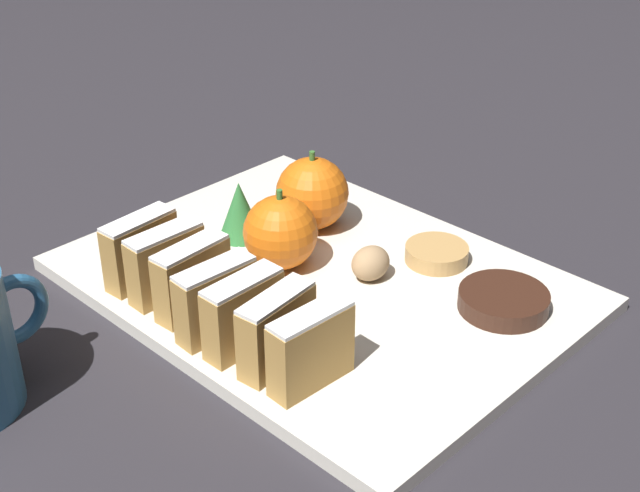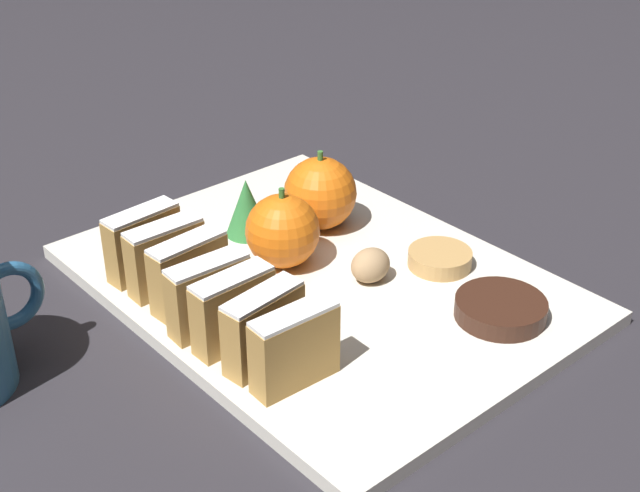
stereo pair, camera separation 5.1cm
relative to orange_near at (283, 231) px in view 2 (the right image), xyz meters
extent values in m
plane|color=#28262B|center=(0.01, -0.04, -0.04)|extent=(6.00, 6.00, 0.00)
cube|color=silver|center=(0.01, -0.04, -0.04)|extent=(0.30, 0.40, 0.01)
cube|color=#B28442|center=(-0.10, -0.13, 0.00)|extent=(0.07, 0.02, 0.06)
cube|color=white|center=(-0.10, -0.13, 0.03)|extent=(0.06, 0.02, 0.00)
cube|color=#B28442|center=(-0.10, -0.10, 0.00)|extent=(0.07, 0.03, 0.06)
cube|color=white|center=(-0.10, -0.10, 0.03)|extent=(0.07, 0.03, 0.00)
cube|color=#B28442|center=(-0.10, -0.07, 0.00)|extent=(0.06, 0.02, 0.06)
cube|color=white|center=(-0.10, -0.07, 0.03)|extent=(0.06, 0.02, 0.00)
cube|color=#B28442|center=(-0.10, -0.03, 0.00)|extent=(0.07, 0.02, 0.06)
cube|color=white|center=(-0.10, -0.03, 0.03)|extent=(0.06, 0.02, 0.00)
cube|color=#B28442|center=(-0.10, 0.00, 0.00)|extent=(0.07, 0.02, 0.06)
cube|color=white|center=(-0.10, 0.00, 0.03)|extent=(0.06, 0.02, 0.00)
cube|color=#B28442|center=(-0.10, 0.03, 0.00)|extent=(0.06, 0.02, 0.06)
cube|color=white|center=(-0.10, 0.03, 0.03)|extent=(0.06, 0.02, 0.00)
cube|color=#B28442|center=(-0.10, 0.06, 0.00)|extent=(0.07, 0.03, 0.06)
cube|color=white|center=(-0.10, 0.06, 0.03)|extent=(0.06, 0.02, 0.00)
sphere|color=orange|center=(0.00, 0.00, 0.00)|extent=(0.06, 0.06, 0.06)
cylinder|color=#38702D|center=(0.00, 0.00, 0.03)|extent=(0.01, 0.01, 0.01)
sphere|color=orange|center=(0.07, 0.03, 0.00)|extent=(0.07, 0.07, 0.07)
cylinder|color=#38702D|center=(0.07, 0.03, 0.04)|extent=(0.01, 0.01, 0.01)
ellipsoid|color=tan|center=(0.04, -0.07, -0.02)|extent=(0.04, 0.03, 0.03)
cylinder|color=#381E14|center=(0.08, -0.17, -0.02)|extent=(0.07, 0.07, 0.02)
cylinder|color=tan|center=(0.10, -0.09, -0.02)|extent=(0.05, 0.05, 0.01)
cone|color=#2D7538|center=(0.01, 0.06, 0.00)|extent=(0.04, 0.04, 0.05)
torus|color=#2D6693|center=(-0.22, 0.04, 0.01)|extent=(0.05, 0.01, 0.05)
camera|label=1|loc=(-0.45, -0.48, 0.36)|focal=50.00mm
camera|label=2|loc=(-0.41, -0.52, 0.36)|focal=50.00mm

